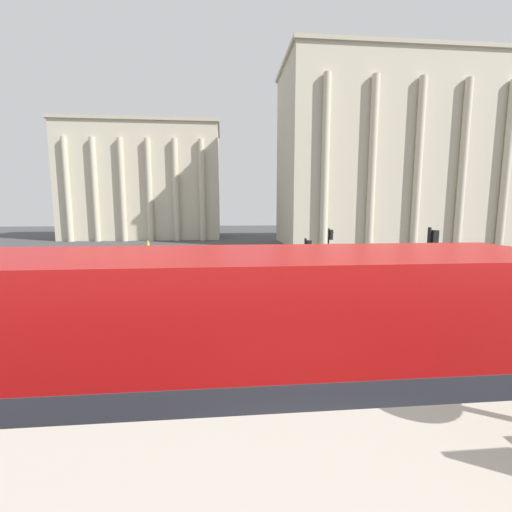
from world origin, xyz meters
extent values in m
cylinder|color=black|center=(2.60, 4.28, 0.54)|extent=(1.08, 0.22, 1.08)
cylinder|color=black|center=(-4.82, 4.28, 0.54)|extent=(1.08, 0.22, 1.08)
cube|color=#B71414|center=(-1.11, 3.04, 1.36)|extent=(10.21, 2.48, 1.65)
cube|color=#2D3842|center=(-1.11, 3.04, 2.42)|extent=(10.01, 2.51, 0.45)
cube|color=#B71414|center=(-1.11, 3.04, 3.37)|extent=(10.21, 2.48, 1.45)
cube|color=beige|center=(-14.07, 57.54, 8.89)|extent=(24.43, 11.68, 17.79)
cube|color=#B7AD93|center=(-14.07, 57.54, 18.04)|extent=(25.03, 12.28, 0.50)
cylinder|color=beige|center=(-23.84, 51.25, 7.56)|extent=(0.90, 0.90, 15.12)
cylinder|color=beige|center=(-19.93, 51.25, 7.56)|extent=(0.90, 0.90, 15.12)
cylinder|color=beige|center=(-16.02, 51.25, 7.56)|extent=(0.90, 0.90, 15.12)
cylinder|color=beige|center=(-12.11, 51.25, 7.56)|extent=(0.90, 0.90, 15.12)
cylinder|color=beige|center=(-8.20, 51.25, 7.56)|extent=(0.90, 0.90, 15.12)
cylinder|color=beige|center=(-4.29, 51.25, 7.56)|extent=(0.90, 0.90, 15.12)
cube|color=beige|center=(24.90, 44.85, 11.77)|extent=(35.42, 13.29, 23.54)
cube|color=#B7AD93|center=(24.90, 44.85, 23.79)|extent=(36.02, 13.89, 0.50)
cylinder|color=beige|center=(10.73, 37.75, 10.00)|extent=(0.90, 0.90, 20.01)
cylinder|color=beige|center=(16.40, 37.75, 10.00)|extent=(0.90, 0.90, 20.01)
cylinder|color=beige|center=(22.06, 37.75, 10.00)|extent=(0.90, 0.90, 20.01)
cylinder|color=beige|center=(27.73, 37.75, 10.00)|extent=(0.90, 0.90, 20.01)
cylinder|color=beige|center=(33.40, 37.75, 10.00)|extent=(0.90, 0.90, 20.01)
cylinder|color=black|center=(6.00, 9.15, 2.07)|extent=(0.12, 0.12, 4.13)
cube|color=black|center=(6.18, 9.15, 3.68)|extent=(0.20, 0.24, 0.70)
sphere|color=green|center=(6.29, 9.15, 3.83)|extent=(0.14, 0.14, 0.14)
cylinder|color=black|center=(2.91, 14.35, 1.67)|extent=(0.12, 0.12, 3.34)
cube|color=black|center=(3.09, 14.35, 2.89)|extent=(0.20, 0.24, 0.70)
sphere|color=green|center=(3.20, 14.35, 3.04)|extent=(0.14, 0.14, 0.14)
cylinder|color=black|center=(6.16, 21.06, 1.73)|extent=(0.12, 0.12, 3.46)
cube|color=black|center=(6.34, 21.06, 3.01)|extent=(0.20, 0.24, 0.70)
sphere|color=red|center=(6.45, 21.06, 3.16)|extent=(0.14, 0.14, 0.14)
cylinder|color=black|center=(-1.31, 28.47, 0.30)|extent=(0.60, 0.18, 0.60)
cylinder|color=black|center=(-1.31, 26.72, 0.30)|extent=(0.60, 0.18, 0.60)
cylinder|color=black|center=(-4.11, 28.47, 0.30)|extent=(0.60, 0.18, 0.60)
cylinder|color=black|center=(-4.11, 26.72, 0.30)|extent=(0.60, 0.18, 0.60)
cube|color=silver|center=(-2.71, 27.59, 0.57)|extent=(4.20, 1.75, 0.55)
cube|color=#2D3842|center=(-2.91, 27.59, 1.10)|extent=(1.89, 1.61, 0.50)
cylinder|color=black|center=(6.62, 20.86, 0.30)|extent=(0.60, 0.18, 0.60)
cylinder|color=black|center=(6.62, 19.11, 0.30)|extent=(0.60, 0.18, 0.60)
cylinder|color=black|center=(3.82, 20.86, 0.30)|extent=(0.60, 0.18, 0.60)
cylinder|color=black|center=(3.82, 19.11, 0.30)|extent=(0.60, 0.18, 0.60)
cube|color=black|center=(5.22, 19.98, 0.57)|extent=(4.20, 1.75, 0.55)
cube|color=#2D3842|center=(5.02, 19.98, 1.10)|extent=(1.89, 1.61, 0.50)
cylinder|color=#282B33|center=(-8.74, 32.83, 0.40)|extent=(0.14, 0.14, 0.80)
cylinder|color=#282B33|center=(-8.56, 32.83, 0.40)|extent=(0.14, 0.14, 0.80)
cylinder|color=yellow|center=(-8.65, 32.83, 1.12)|extent=(0.32, 0.32, 0.64)
sphere|color=tan|center=(-8.65, 32.83, 1.55)|extent=(0.22, 0.22, 0.22)
cylinder|color=#282B33|center=(10.29, 11.90, 0.44)|extent=(0.14, 0.14, 0.88)
cylinder|color=#282B33|center=(10.47, 11.90, 0.44)|extent=(0.14, 0.14, 0.88)
cylinder|color=#284799|center=(10.38, 11.90, 1.23)|extent=(0.32, 0.32, 0.70)
sphere|color=tan|center=(10.38, 11.90, 1.70)|extent=(0.24, 0.24, 0.24)
cylinder|color=#282B33|center=(10.43, 13.62, 0.40)|extent=(0.14, 0.14, 0.80)
cylinder|color=#282B33|center=(10.61, 13.62, 0.40)|extent=(0.14, 0.14, 0.80)
cylinder|color=#606638|center=(10.52, 13.62, 1.12)|extent=(0.32, 0.32, 0.64)
sphere|color=tan|center=(10.52, 13.62, 1.55)|extent=(0.22, 0.22, 0.22)
camera|label=1|loc=(-1.06, -2.02, 4.74)|focal=24.00mm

